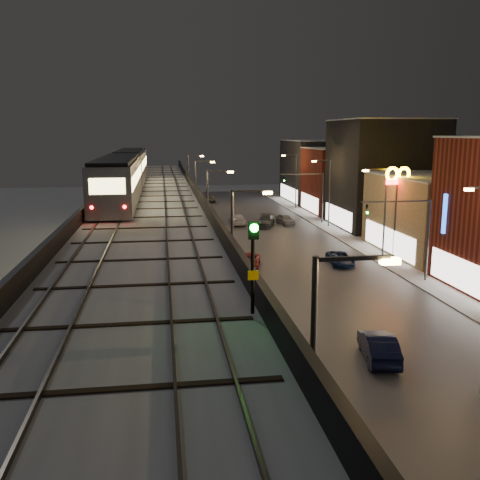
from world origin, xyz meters
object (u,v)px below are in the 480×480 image
car_onc_dark (340,259)px  car_onc_red (285,220)px  car_near_white (378,347)px  subway_train (126,172)px  car_far_white (211,198)px  rail_signal (253,249)px  car_onc_white (266,221)px  car_mid_dark (237,220)px  car_taxi (230,292)px  car_mid_silver (247,260)px

car_onc_dark → car_onc_red: (0.03, 23.23, 0.10)m
car_near_white → car_onc_red: bearing=-85.7°
subway_train → car_far_white: size_ratio=8.63×
subway_train → car_onc_red: size_ratio=9.39×
rail_signal → car_onc_red: size_ratio=0.73×
subway_train → car_near_white: (15.17, -29.35, -7.74)m
car_far_white → car_onc_white: car_far_white is taller
rail_signal → car_mid_dark: size_ratio=0.62×
car_far_white → car_onc_red: size_ratio=1.09×
car_taxi → car_far_white: car_far_white is taller
car_mid_silver → car_far_white: size_ratio=1.09×
car_taxi → car_onc_white: car_onc_white is taller
subway_train → car_near_white: subway_train is taller
car_near_white → car_onc_dark: bearing=-92.5°
car_taxi → car_onc_red: (11.76, 32.60, 0.03)m
car_mid_dark → car_near_white: bearing=93.0°
rail_signal → car_onc_red: (13.81, 54.55, -8.07)m
car_mid_silver → car_mid_dark: size_ratio=1.01×
car_taxi → car_mid_dark: bearing=-96.1°
rail_signal → car_onc_red: rail_signal is taller
car_taxi → car_onc_red: car_onc_red is taller
car_onc_white → subway_train: bearing=-122.7°
car_mid_silver → car_onc_white: 22.26m
car_far_white → car_mid_silver: bearing=91.4°
rail_signal → car_onc_dark: rail_signal is taller
car_near_white → car_mid_silver: bearing=-69.1°
car_mid_dark → car_onc_red: bearing=174.0°
car_onc_dark → car_onc_white: car_onc_white is taller
car_mid_silver → car_mid_dark: (2.37, 23.48, 0.02)m
car_taxi → car_onc_red: size_ratio=0.96×
rail_signal → car_taxi: 23.48m
car_mid_silver → car_onc_white: (5.90, 21.47, 0.07)m
subway_train → car_far_white: 43.85m
car_near_white → car_onc_red: size_ratio=1.12×
subway_train → car_onc_red: 26.40m
car_mid_dark → car_onc_dark: 24.90m
rail_signal → car_taxi: bearing=84.7°
car_mid_dark → car_onc_red: car_onc_red is taller
car_taxi → car_onc_dark: 15.02m
rail_signal → car_onc_white: bearing=78.5°
car_onc_white → car_mid_dark: bearing=168.7°
rail_signal → car_onc_white: size_ratio=0.59×
rail_signal → car_mid_silver: 33.26m
car_far_white → car_onc_dark: 50.11m
car_onc_dark → car_onc_white: bearing=101.3°
rail_signal → car_taxi: rail_signal is taller
subway_train → car_far_white: bearing=73.4°
subway_train → rail_signal: (6.40, -39.47, 0.27)m
car_mid_silver → car_onc_dark: bearing=-170.1°
subway_train → car_onc_dark: size_ratio=8.88×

